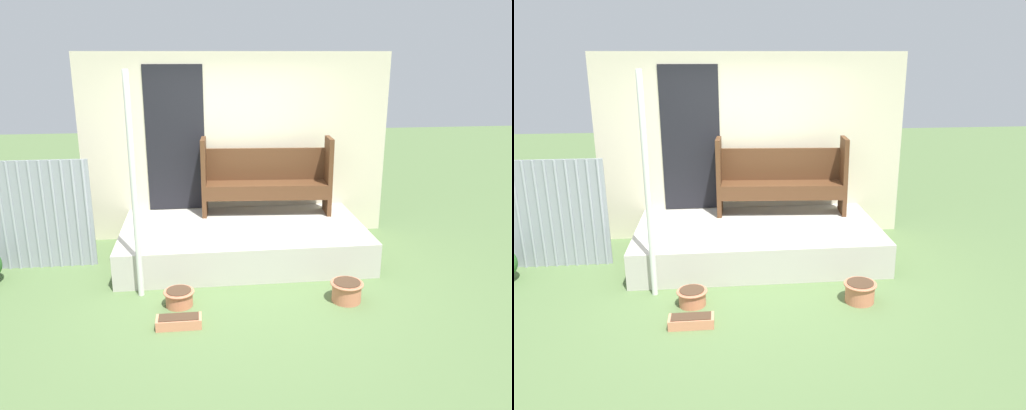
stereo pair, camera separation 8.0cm
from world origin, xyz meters
TOP-DOWN VIEW (x-y plane):
  - ground_plane at (0.00, 0.00)m, footprint 24.00×24.00m
  - porch_slab at (0.12, 0.85)m, footprint 3.11×1.70m
  - house_wall at (0.09, 1.73)m, footprint 4.31×0.08m
  - support_post at (-1.11, -0.10)m, footprint 0.06×0.06m
  - bench at (0.50, 1.39)m, footprint 1.79×0.52m
  - flower_pot_left at (-0.68, -0.40)m, footprint 0.33×0.33m
  - flower_pot_middle at (1.12, -0.50)m, footprint 0.36×0.36m
  - planter_box_rect at (-0.67, -0.83)m, footprint 0.44×0.18m

SIDE VIEW (x-z plane):
  - ground_plane at x=0.00m, z-range 0.00..0.00m
  - planter_box_rect at x=-0.67m, z-range 0.00..0.11m
  - flower_pot_left at x=-0.68m, z-range 0.01..0.19m
  - flower_pot_middle at x=1.12m, z-range 0.01..0.24m
  - porch_slab at x=0.12m, z-range 0.00..0.43m
  - bench at x=0.50m, z-range 0.42..1.48m
  - support_post at x=-1.11m, z-range 0.00..2.43m
  - house_wall at x=0.09m, z-range 0.01..2.61m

